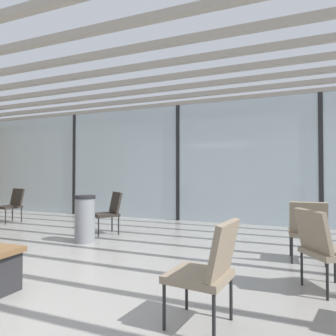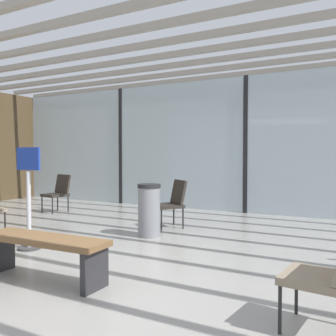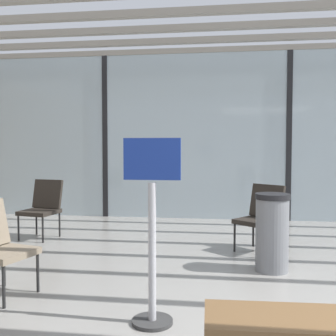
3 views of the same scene
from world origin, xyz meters
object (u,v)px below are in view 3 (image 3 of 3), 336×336
object	(u,v)px
lounge_chair_3	(261,214)
info_sign	(152,237)
lounge_chair_1	(43,205)
trash_bin	(272,232)
parked_airplane	(276,129)

from	to	relation	value
lounge_chair_3	info_sign	size ratio (longest dim) A/B	0.60
lounge_chair_1	lounge_chair_3	size ratio (longest dim) A/B	1.00
lounge_chair_1	trash_bin	distance (m)	3.47
parked_airplane	lounge_chair_3	world-z (taller)	parked_airplane
parked_airplane	lounge_chair_1	distance (m)	8.21
lounge_chair_1	lounge_chair_3	bearing A→B (deg)	4.38
lounge_chair_3	info_sign	distance (m)	2.59
trash_bin	info_sign	size ratio (longest dim) A/B	0.60
trash_bin	parked_airplane	bearing A→B (deg)	82.50
trash_bin	info_sign	xyz separation A→B (m)	(-1.08, -1.49, 0.25)
lounge_chair_3	info_sign	xyz separation A→B (m)	(-1.05, -2.37, 0.18)
lounge_chair_1	lounge_chair_3	world-z (taller)	same
lounge_chair_3	info_sign	bearing A→B (deg)	-75.00
lounge_chair_1	parked_airplane	bearing A→B (deg)	68.44
lounge_chair_1	info_sign	bearing A→B (deg)	-40.79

